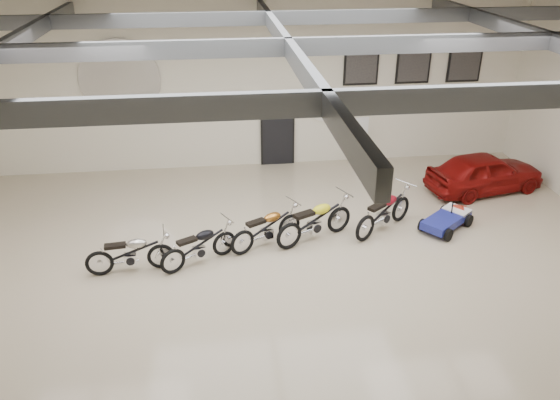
{
  "coord_description": "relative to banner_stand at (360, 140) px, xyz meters",
  "views": [
    {
      "loc": [
        -1.34,
        -9.83,
        6.65
      ],
      "look_at": [
        0.0,
        1.2,
        1.1
      ],
      "focal_mm": 35.0,
      "sensor_mm": 36.0,
      "label": 1
    }
  ],
  "objects": [
    {
      "name": "floor",
      "position": [
        -3.0,
        -5.5,
        -0.83
      ],
      "size": [
        16.0,
        12.0,
        0.01
      ],
      "primitive_type": "cube",
      "color": "tan",
      "rests_on": "ground"
    },
    {
      "name": "ceiling",
      "position": [
        -3.0,
        -5.5,
        4.17
      ],
      "size": [
        16.0,
        12.0,
        0.01
      ],
      "primitive_type": "cube",
      "color": "slate",
      "rests_on": "back_wall"
    },
    {
      "name": "back_wall",
      "position": [
        -3.0,
        0.5,
        1.67
      ],
      "size": [
        16.0,
        0.02,
        5.0
      ],
      "primitive_type": "cube",
      "color": "beige",
      "rests_on": "floor"
    },
    {
      "name": "ceiling_beams",
      "position": [
        -3.0,
        -5.5,
        3.92
      ],
      "size": [
        15.8,
        11.8,
        0.32
      ],
      "primitive_type": null,
      "color": "#4F5255",
      "rests_on": "ceiling"
    },
    {
      "name": "door",
      "position": [
        -2.5,
        0.45,
        0.22
      ],
      "size": [
        0.92,
        0.08,
        2.1
      ],
      "primitive_type": "cube",
      "color": "black",
      "rests_on": "back_wall"
    },
    {
      "name": "logo_plaque",
      "position": [
        -7.0,
        0.45,
        1.97
      ],
      "size": [
        2.3,
        0.06,
        1.16
      ],
      "primitive_type": null,
      "color": "silver",
      "rests_on": "back_wall"
    },
    {
      "name": "poster_left",
      "position": [
        -0.0,
        0.46,
        2.27
      ],
      "size": [
        1.05,
        0.08,
        1.35
      ],
      "primitive_type": null,
      "color": "black",
      "rests_on": "back_wall"
    },
    {
      "name": "poster_mid",
      "position": [
        1.6,
        0.46,
        2.27
      ],
      "size": [
        1.05,
        0.08,
        1.35
      ],
      "primitive_type": null,
      "color": "black",
      "rests_on": "back_wall"
    },
    {
      "name": "poster_right",
      "position": [
        3.2,
        0.46,
        2.27
      ],
      "size": [
        1.05,
        0.08,
        1.35
      ],
      "primitive_type": null,
      "color": "black",
      "rests_on": "back_wall"
    },
    {
      "name": "oil_sign",
      "position": [
        -1.1,
        0.45,
        0.87
      ],
      "size": [
        0.72,
        0.1,
        0.72
      ],
      "primitive_type": null,
      "color": "white",
      "rests_on": "back_wall"
    },
    {
      "name": "banner_stand",
      "position": [
        0.0,
        0.0,
        0.0
      ],
      "size": [
        0.48,
        0.27,
        1.66
      ],
      "primitive_type": null,
      "rotation": [
        0.0,
        0.0,
        0.21
      ],
      "color": "white",
      "rests_on": "floor"
    },
    {
      "name": "motorcycle_silver",
      "position": [
        -6.33,
        -5.16,
        -0.35
      ],
      "size": [
        1.87,
        0.75,
        0.95
      ],
      "primitive_type": null,
      "rotation": [
        0.0,
        0.0,
        0.1
      ],
      "color": "silver",
      "rests_on": "floor"
    },
    {
      "name": "motorcycle_black",
      "position": [
        -4.87,
        -5.02,
        -0.36
      ],
      "size": [
        1.85,
        1.36,
        0.94
      ],
      "primitive_type": null,
      "rotation": [
        0.0,
        0.0,
        0.5
      ],
      "color": "silver",
      "rests_on": "floor"
    },
    {
      "name": "motorcycle_gold",
      "position": [
        -3.34,
        -4.43,
        -0.34
      ],
      "size": [
        1.92,
        1.41,
        0.97
      ],
      "primitive_type": null,
      "rotation": [
        0.0,
        0.0,
        0.5
      ],
      "color": "silver",
      "rests_on": "floor"
    },
    {
      "name": "motorcycle_yellow",
      "position": [
        -2.19,
        -4.32,
        -0.29
      ],
      "size": [
        2.14,
        1.49,
        1.08
      ],
      "primitive_type": null,
      "rotation": [
        0.0,
        0.0,
        0.46
      ],
      "color": "silver",
      "rests_on": "floor"
    },
    {
      "name": "motorcycle_red",
      "position": [
        -0.44,
        -4.06,
        -0.3
      ],
      "size": [
        2.0,
        1.72,
        1.05
      ],
      "primitive_type": null,
      "rotation": [
        0.0,
        0.0,
        0.64
      ],
      "color": "silver",
      "rests_on": "floor"
    },
    {
      "name": "go_kart",
      "position": [
        1.24,
        -4.07,
        -0.51
      ],
      "size": [
        1.88,
        1.72,
        0.64
      ],
      "primitive_type": null,
      "rotation": [
        0.0,
        0.0,
        0.67
      ],
      "color": "navy",
      "rests_on": "floor"
    },
    {
      "name": "vintage_car",
      "position": [
        3.0,
        -2.21,
        -0.26
      ],
      "size": [
        2.0,
        3.52,
        1.13
      ],
      "primitive_type": "imported",
      "rotation": [
        0.0,
        0.0,
        1.78
      ],
      "color": "maroon",
      "rests_on": "floor"
    }
  ]
}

